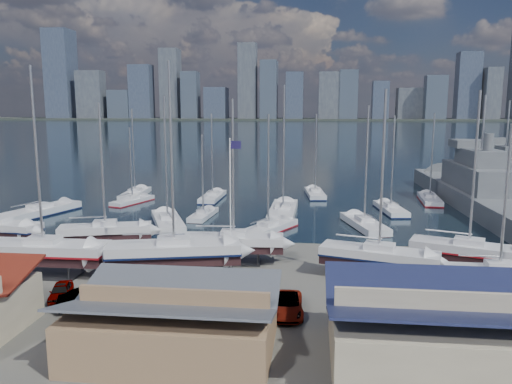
# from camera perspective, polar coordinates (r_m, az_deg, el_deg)

# --- Properties ---
(ground) EXTENTS (1400.00, 1400.00, 0.00)m
(ground) POSITION_cam_1_polar(r_m,az_deg,el_deg) (47.05, -3.92, -8.81)
(ground) COLOR #605E59
(ground) RESTS_ON ground
(water) EXTENTS (1400.00, 600.00, 0.40)m
(water) POSITION_cam_1_polar(r_m,az_deg,el_deg) (354.29, 5.26, 7.13)
(water) COLOR #1A2C3C
(water) RESTS_ON ground
(far_shore) EXTENTS (1400.00, 80.00, 2.20)m
(far_shore) POSITION_cam_1_polar(r_m,az_deg,el_deg) (614.09, 5.85, 8.26)
(far_shore) COLOR #2D332D
(far_shore) RESTS_ON ground
(skyline) EXTENTS (639.14, 43.80, 107.69)m
(skyline) POSITION_cam_1_polar(r_m,az_deg,el_deg) (608.33, 5.15, 11.84)
(skyline) COLOR #475166
(skyline) RESTS_ON far_shore
(shed_grey) EXTENTS (12.60, 8.40, 4.17)m
(shed_grey) POSITION_cam_1_polar(r_m,az_deg,el_deg) (31.72, -9.37, -14.12)
(shed_grey) COLOR #8C6B4C
(shed_grey) RESTS_ON ground
(shed_blue) EXTENTS (13.65, 9.45, 4.71)m
(shed_blue) POSITION_cam_1_polar(r_m,az_deg,el_deg) (31.49, 20.91, -14.29)
(shed_blue) COLOR #BFB293
(shed_blue) RESTS_ON ground
(sailboat_cradle_1) EXTENTS (11.54, 3.37, 18.39)m
(sailboat_cradle_1) POSITION_cam_1_polar(r_m,az_deg,el_deg) (48.55, -23.10, -6.29)
(sailboat_cradle_1) COLOR #2D2D33
(sailboat_cradle_1) RESTS_ON ground
(sailboat_cradle_2) EXTENTS (9.75, 5.20, 15.38)m
(sailboat_cradle_2) POSITION_cam_1_polar(r_m,az_deg,el_deg) (54.88, -16.82, -4.30)
(sailboat_cradle_2) COLOR #2D2D33
(sailboat_cradle_2) RESTS_ON ground
(sailboat_cradle_3) EXTENTS (12.17, 5.92, 18.73)m
(sailboat_cradle_3) POSITION_cam_1_polar(r_m,az_deg,el_deg) (45.10, -9.33, -6.79)
(sailboat_cradle_3) COLOR #2D2D33
(sailboat_cradle_3) RESTS_ON ground
(sailboat_cradle_4) EXTENTS (9.72, 3.26, 15.66)m
(sailboat_cradle_4) POSITION_cam_1_polar(r_m,az_deg,el_deg) (48.33, -2.58, -5.75)
(sailboat_cradle_4) COLOR #2D2D33
(sailboat_cradle_4) RESTS_ON ground
(sailboat_cradle_5) EXTENTS (10.54, 5.62, 16.38)m
(sailboat_cradle_5) POSITION_cam_1_polar(r_m,az_deg,el_deg) (44.85, 13.87, -7.21)
(sailboat_cradle_5) COLOR #2D2D33
(sailboat_cradle_5) RESTS_ON ground
(sailboat_cradle_6) EXTENTS (10.47, 6.24, 16.33)m
(sailboat_cradle_6) POSITION_cam_1_polar(r_m,az_deg,el_deg) (49.01, 23.13, -6.28)
(sailboat_cradle_6) COLOR #2D2D33
(sailboat_cradle_6) RESTS_ON ground
(sailboat_cradle_7) EXTENTS (8.29, 2.35, 13.70)m
(sailboat_cradle_7) POSITION_cam_1_polar(r_m,az_deg,el_deg) (43.87, 26.04, -8.48)
(sailboat_cradle_7) COLOR #2D2D33
(sailboat_cradle_7) RESTS_ON ground
(sailboat_moored_0) EXTENTS (7.13, 12.89, 18.58)m
(sailboat_moored_0) POSITION_cam_1_polar(r_m,az_deg,el_deg) (75.92, -23.42, -2.24)
(sailboat_moored_0) COLOR black
(sailboat_moored_0) RESTS_ON water
(sailboat_moored_1) EXTENTS (4.95, 8.61, 12.43)m
(sailboat_moored_1) POSITION_cam_1_polar(r_m,az_deg,el_deg) (80.75, -13.93, -1.06)
(sailboat_moored_1) COLOR black
(sailboat_moored_1) RESTS_ON water
(sailboat_moored_2) EXTENTS (3.42, 10.34, 15.39)m
(sailboat_moored_2) POSITION_cam_1_polar(r_m,az_deg,el_deg) (86.70, -13.64, -0.32)
(sailboat_moored_2) COLOR black
(sailboat_moored_2) RESTS_ON water
(sailboat_moored_3) EXTENTS (7.41, 11.77, 17.09)m
(sailboat_moored_3) POSITION_cam_1_polar(r_m,az_deg,el_deg) (64.59, -10.05, -3.55)
(sailboat_moored_3) COLOR black
(sailboat_moored_3) RESTS_ON water
(sailboat_moored_4) EXTENTS (2.82, 7.99, 11.83)m
(sailboat_moored_4) POSITION_cam_1_polar(r_m,az_deg,el_deg) (68.63, -6.06, -2.67)
(sailboat_moored_4) COLOR black
(sailboat_moored_4) RESTS_ON water
(sailboat_moored_5) EXTENTS (2.95, 9.82, 14.59)m
(sailboat_moored_5) POSITION_cam_1_polar(r_m,az_deg,el_deg) (81.77, -4.98, -0.68)
(sailboat_moored_5) COLOR black
(sailboat_moored_5) RESTS_ON water
(sailboat_moored_6) EXTENTS (7.00, 10.07, 14.80)m
(sailboat_moored_6) POSITION_cam_1_polar(r_m,az_deg,el_deg) (60.29, 1.39, -4.36)
(sailboat_moored_6) COLOR black
(sailboat_moored_6) RESTS_ON water
(sailboat_moored_7) EXTENTS (3.66, 12.46, 18.74)m
(sailboat_moored_7) POSITION_cam_1_polar(r_m,az_deg,el_deg) (69.89, 3.11, -2.40)
(sailboat_moored_7) COLOR black
(sailboat_moored_7) RESTS_ON water
(sailboat_moored_8) EXTENTS (3.83, 9.94, 14.48)m
(sailboat_moored_8) POSITION_cam_1_polar(r_m,az_deg,el_deg) (85.27, 6.75, -0.28)
(sailboat_moored_8) COLOR black
(sailboat_moored_8) RESTS_ON water
(sailboat_moored_9) EXTENTS (5.60, 10.90, 15.84)m
(sailboat_moored_9) POSITION_cam_1_polar(r_m,az_deg,el_deg) (64.00, 12.27, -3.74)
(sailboat_moored_9) COLOR black
(sailboat_moored_9) RESTS_ON water
(sailboat_moored_10) EXTENTS (4.06, 9.95, 14.45)m
(sailboat_moored_10) POSITION_cam_1_polar(r_m,az_deg,el_deg) (74.34, 15.13, -2.01)
(sailboat_moored_10) COLOR black
(sailboat_moored_10) RESTS_ON water
(sailboat_moored_11) EXTENTS (3.42, 9.97, 14.66)m
(sailboat_moored_11) POSITION_cam_1_polar(r_m,az_deg,el_deg) (84.04, 19.22, -0.90)
(sailboat_moored_11) COLOR black
(sailboat_moored_11) RESTS_ON water
(naval_ship_east) EXTENTS (9.40, 49.80, 18.46)m
(naval_ship_east) POSITION_cam_1_polar(r_m,az_deg,el_deg) (82.91, 24.03, -0.38)
(naval_ship_east) COLOR #595E62
(naval_ship_east) RESTS_ON water
(naval_ship_west) EXTENTS (9.75, 40.25, 17.59)m
(naval_ship_west) POSITION_cam_1_polar(r_m,az_deg,el_deg) (100.91, 26.39, 1.09)
(naval_ship_west) COLOR #595E62
(naval_ship_west) RESTS_ON water
(car_a) EXTENTS (2.57, 4.06, 1.29)m
(car_a) POSITION_cam_1_polar(r_m,az_deg,el_deg) (42.65, -21.39, -10.53)
(car_a) COLOR gray
(car_a) RESTS_ON ground
(car_b) EXTENTS (4.98, 3.41, 1.55)m
(car_b) POSITION_cam_1_polar(r_m,az_deg,el_deg) (39.83, -18.33, -11.59)
(car_b) COLOR gray
(car_b) RESTS_ON ground
(car_c) EXTENTS (2.65, 5.19, 1.40)m
(car_c) POSITION_cam_1_polar(r_m,az_deg,el_deg) (37.22, 3.52, -12.75)
(car_c) COLOR gray
(car_c) RESTS_ON ground
(car_d) EXTENTS (2.58, 5.04, 1.40)m
(car_d) POSITION_cam_1_polar(r_m,az_deg,el_deg) (36.21, 11.55, -13.59)
(car_d) COLOR gray
(car_d) RESTS_ON ground
(flagpole) EXTENTS (1.07, 0.12, 12.16)m
(flagpole) POSITION_cam_1_polar(r_m,az_deg,el_deg) (45.76, -2.85, -0.27)
(flagpole) COLOR white
(flagpole) RESTS_ON ground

